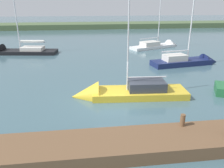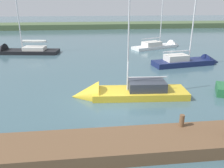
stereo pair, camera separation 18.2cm
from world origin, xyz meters
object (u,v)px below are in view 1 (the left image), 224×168
at_px(sailboat_inner_slip, 190,63).
at_px(sailboat_outer_mooring, 14,53).
at_px(sailboat_near_dock, 159,46).
at_px(mooring_post_near, 183,120).
at_px(sailboat_far_right, 120,94).

relative_size(sailboat_inner_slip, sailboat_outer_mooring, 0.93).
distance_m(sailboat_near_dock, sailboat_outer_mooring, 19.97).
distance_m(mooring_post_near, sailboat_far_right, 5.80).
bearing_deg(sailboat_near_dock, mooring_post_near, -128.73).
relative_size(sailboat_near_dock, sailboat_far_right, 1.07).
bearing_deg(sailboat_near_dock, sailboat_inner_slip, -112.22).
bearing_deg(sailboat_near_dock, sailboat_outer_mooring, 162.29).
xyz_separation_m(mooring_post_near, sailboat_near_dock, (-6.48, -22.69, -0.78)).
bearing_deg(sailboat_outer_mooring, mooring_post_near, 130.83).
height_order(sailboat_far_right, sailboat_outer_mooring, sailboat_outer_mooring).
xyz_separation_m(sailboat_near_dock, sailboat_inner_slip, (-0.10, 9.67, 0.01)).
bearing_deg(mooring_post_near, sailboat_inner_slip, -116.81).
relative_size(sailboat_far_right, sailboat_outer_mooring, 0.87).
bearing_deg(sailboat_far_right, sailboat_outer_mooring, -50.31).
distance_m(sailboat_inner_slip, sailboat_outer_mooring, 21.49).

